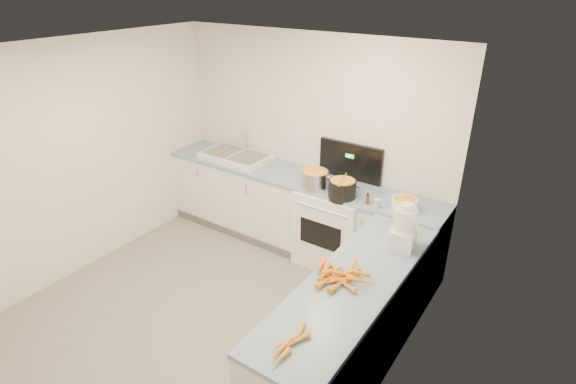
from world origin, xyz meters
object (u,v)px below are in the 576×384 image
Objects in this scene: mixing_bowl at (404,204)px; food_processor at (404,229)px; sink at (236,156)px; stove at (335,224)px; steel_pot at (315,180)px; extract_bottle at (367,200)px; black_pot at (342,190)px; spice_jar at (377,204)px.

food_processor reaches higher than mixing_bowl.
stove is at bearing -0.62° from sink.
steel_pot is 1.35m from food_processor.
extract_bottle is 0.23× the size of food_processor.
sink is at bearing 177.41° from mixing_bowl.
stove reaches higher than sink.
sink is 2.24m from mixing_bowl.
stove is 1.54m from sink.
stove is 0.61m from steel_pot.
mixing_bowl is at bearing 14.37° from extract_bottle.
steel_pot is at bearing 154.44° from food_processor.
steel_pot is 0.99m from mixing_bowl.
black_pot is at bearing 147.71° from food_processor.
stove reaches higher than steel_pot.
spice_jar is at bearing -154.69° from mixing_bowl.
extract_bottle is at bearing -165.63° from mixing_bowl.
spice_jar is at bearing -11.11° from extract_bottle.
black_pot is 1.04m from food_processor.
steel_pot is at bearing 174.95° from black_pot.
extract_bottle is at bearing 0.34° from black_pot.
sink is 3.35× the size of mixing_bowl.
spice_jar is (-0.24, -0.11, -0.02)m from mixing_bowl.
sink is (-1.45, 0.02, 0.50)m from stove.
mixing_bowl reaches higher than extract_bottle.
black_pot reaches higher than spice_jar.
stove is 17.32× the size of spice_jar.
black_pot is at bearing -171.84° from mixing_bowl.
stove reaches higher than mixing_bowl.
sink is 9.04× the size of extract_bottle.
black_pot is (0.15, -0.18, 0.55)m from stove.
sink is 2.89× the size of steel_pot.
sink is 2.97× the size of black_pot.
sink is 2.59m from food_processor.
spice_jar is 0.72m from food_processor.
steel_pot is 0.73× the size of food_processor.
food_processor is at bearing -35.44° from stove.
black_pot is 1.13× the size of mixing_bowl.
stove is at bearing 37.41° from steel_pot.
mixing_bowl is (0.79, -0.09, 0.53)m from stove.
food_processor is (0.47, -0.53, 0.14)m from spice_jar.
steel_pot is 0.75m from spice_jar.
food_processor reaches higher than sink.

